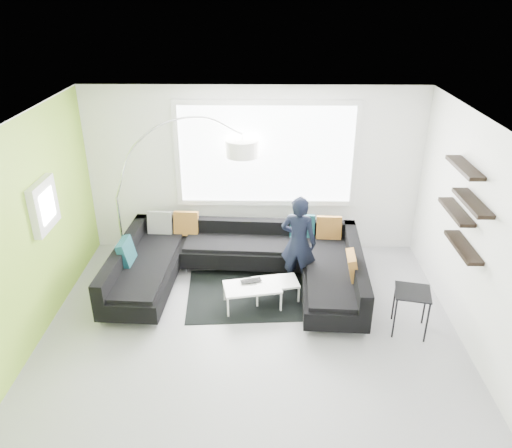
{
  "coord_description": "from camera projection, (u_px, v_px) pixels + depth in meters",
  "views": [
    {
      "loc": [
        0.15,
        -5.27,
        4.21
      ],
      "look_at": [
        0.06,
        0.9,
        1.21
      ],
      "focal_mm": 35.0,
      "sensor_mm": 36.0,
      "label": 1
    }
  ],
  "objects": [
    {
      "name": "side_table",
      "position": [
        410.0,
        311.0,
        6.56
      ],
      "size": [
        0.53,
        0.53,
        0.61
      ],
      "primitive_type": "cube",
      "rotation": [
        0.0,
        0.0,
        -0.21
      ],
      "color": "black",
      "rests_on": "ground"
    },
    {
      "name": "room_shell",
      "position": [
        253.0,
        204.0,
        5.97
      ],
      "size": [
        5.54,
        5.04,
        2.82
      ],
      "color": "white",
      "rests_on": "ground"
    },
    {
      "name": "sectional_sofa",
      "position": [
        238.0,
        269.0,
        7.46
      ],
      "size": [
        3.76,
        2.45,
        0.79
      ],
      "rotation": [
        0.0,
        0.0,
        -0.05
      ],
      "color": "black",
      "rests_on": "ground"
    },
    {
      "name": "coffee_table",
      "position": [
        264.0,
        292.0,
        7.21
      ],
      "size": [
        1.12,
        0.78,
        0.34
      ],
      "primitive_type": "cube",
      "rotation": [
        0.0,
        0.0,
        0.2
      ],
      "color": "white",
      "rests_on": "ground"
    },
    {
      "name": "rug",
      "position": [
        253.0,
        294.0,
        7.46
      ],
      "size": [
        2.03,
        1.53,
        0.01
      ],
      "primitive_type": "cube",
      "rotation": [
        0.0,
        0.0,
        0.06
      ],
      "color": "black",
      "rests_on": "ground"
    },
    {
      "name": "arc_lamp",
      "position": [
        117.0,
        197.0,
        7.71
      ],
      "size": [
        2.35,
        1.05,
        2.43
      ],
      "primitive_type": null,
      "rotation": [
        0.0,
        0.0,
        0.12
      ],
      "color": "white",
      "rests_on": "ground"
    },
    {
      "name": "laptop",
      "position": [
        252.0,
        283.0,
        7.11
      ],
      "size": [
        0.41,
        0.36,
        0.02
      ],
      "primitive_type": "imported",
      "rotation": [
        0.0,
        0.0,
        0.3
      ],
      "color": "black",
      "rests_on": "coffee_table"
    },
    {
      "name": "person",
      "position": [
        298.0,
        242.0,
        7.38
      ],
      "size": [
        0.74,
        0.66,
        1.47
      ],
      "primitive_type": "imported",
      "rotation": [
        0.0,
        0.0,
        2.84
      ],
      "color": "black",
      "rests_on": "ground"
    },
    {
      "name": "ground",
      "position": [
        251.0,
        336.0,
        6.58
      ],
      "size": [
        5.5,
        5.5,
        0.0
      ],
      "primitive_type": "plane",
      "color": "gray",
      "rests_on": "ground"
    }
  ]
}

